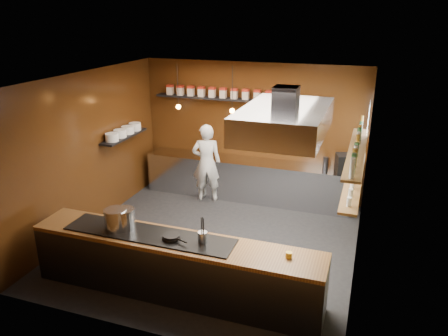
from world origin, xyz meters
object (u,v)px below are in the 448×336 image
at_px(espresso_machine, 345,163).
at_px(extractor_hood, 285,120).
at_px(chef, 207,163).
at_px(stockpot_small, 116,219).
at_px(stockpot_large, 124,219).

bearing_deg(espresso_machine, extractor_hood, -124.12).
height_order(extractor_hood, espresso_machine, extractor_hood).
bearing_deg(chef, espresso_machine, 168.74).
bearing_deg(stockpot_small, stockpot_large, 33.75).
xyz_separation_m(stockpot_small, chef, (0.11, 3.43, -0.23)).
bearing_deg(stockpot_large, stockpot_small, -146.25).
bearing_deg(extractor_hood, espresso_machine, 72.55).
relative_size(stockpot_large, stockpot_small, 0.93).
distance_m(extractor_hood, chef, 3.46).
bearing_deg(espresso_machine, stockpot_large, -144.96).
bearing_deg(stockpot_large, espresso_machine, 51.71).
bearing_deg(espresso_machine, stockpot_small, -145.41).
distance_m(stockpot_large, chef, 3.37).
bearing_deg(extractor_hood, stockpot_large, -151.38).
relative_size(extractor_hood, chef, 1.15).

